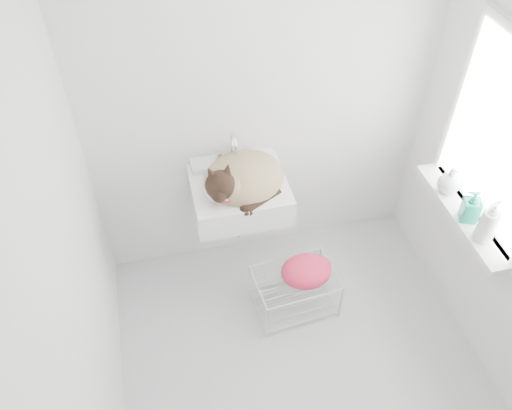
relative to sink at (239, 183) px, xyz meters
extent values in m
cube|color=#B1B3B5|center=(0.21, -0.74, -0.85)|extent=(2.20, 2.00, 0.02)
cube|color=silver|center=(0.21, 0.26, 0.40)|extent=(2.20, 0.02, 2.50)
cube|color=silver|center=(-0.89, -0.74, 0.40)|extent=(0.02, 2.00, 2.50)
cube|color=white|center=(1.29, -0.54, 0.50)|extent=(0.01, 0.80, 1.00)
cube|color=white|center=(1.28, -0.54, 0.50)|extent=(0.04, 0.90, 1.10)
cube|color=white|center=(1.22, -0.54, -0.02)|extent=(0.16, 0.88, 0.04)
cube|color=white|center=(0.00, 0.00, 0.00)|extent=(0.59, 0.51, 0.24)
ellipsoid|color=tan|center=(0.03, -0.01, 0.03)|extent=(0.56, 0.51, 0.25)
sphere|color=black|center=(-0.15, -0.09, 0.14)|extent=(0.22, 0.22, 0.18)
torus|color=#B31E26|center=(-0.13, -0.09, 0.09)|extent=(0.19, 0.18, 0.07)
cube|color=beige|center=(0.28, -0.38, -0.70)|extent=(0.54, 0.40, 0.31)
ellipsoid|color=#CC4B09|center=(0.34, -0.40, -0.51)|extent=(0.34, 0.25, 0.14)
imported|color=white|center=(1.21, -0.76, 0.00)|extent=(0.11, 0.11, 0.24)
imported|color=#107A5E|center=(1.21, -0.60, 0.00)|extent=(0.12, 0.12, 0.20)
imported|color=white|center=(1.21, -0.36, 0.00)|extent=(0.17, 0.17, 0.18)
camera|label=1|loc=(-0.45, -2.34, 2.16)|focal=36.65mm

